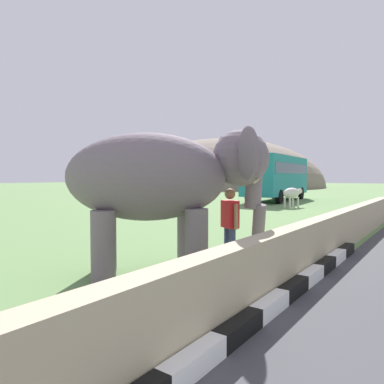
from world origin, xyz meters
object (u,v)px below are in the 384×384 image
at_px(cow_near, 292,194).
at_px(elephant, 168,179).
at_px(bus_teal, 277,175).
at_px(person_handler, 230,223).

bearing_deg(cow_near, elephant, -168.35).
bearing_deg(elephant, bus_teal, 16.98).
height_order(person_handler, bus_teal, bus_teal).
bearing_deg(cow_near, bus_teal, 30.85).
xyz_separation_m(elephant, cow_near, (15.79, 3.26, -0.99)).
height_order(bus_teal, cow_near, bus_teal).
xyz_separation_m(person_handler, bus_teal, (19.95, 7.18, 1.16)).
bearing_deg(person_handler, cow_near, 15.24).
height_order(elephant, cow_near, elephant).
relative_size(elephant, cow_near, 2.01).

